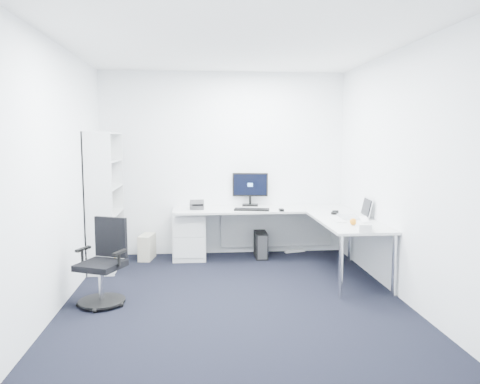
{
  "coord_description": "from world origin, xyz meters",
  "views": [
    {
      "loc": [
        -0.37,
        -4.86,
        1.75
      ],
      "look_at": [
        0.15,
        1.05,
        1.05
      ],
      "focal_mm": 35.0,
      "sensor_mm": 36.0,
      "label": 1
    }
  ],
  "objects": [
    {
      "name": "white_keyboard",
      "position": [
        1.33,
        0.72,
        0.74
      ],
      "size": [
        0.14,
        0.42,
        0.01
      ],
      "primitive_type": "cube",
      "rotation": [
        0.0,
        0.0,
        -0.04
      ],
      "color": "silver",
      "rests_on": "l_desk"
    },
    {
      "name": "monitor",
      "position": [
        0.39,
        2.01,
        0.98
      ],
      "size": [
        0.54,
        0.23,
        0.5
      ],
      "primitive_type": null,
      "rotation": [
        0.0,
        0.0,
        -0.12
      ],
      "color": "black",
      "rests_on": "l_desk"
    },
    {
      "name": "ceiling",
      "position": [
        0.0,
        0.0,
        2.7
      ],
      "size": [
        4.2,
        4.2,
        0.0
      ],
      "primitive_type": "plane",
      "color": "white"
    },
    {
      "name": "desk_phone",
      "position": [
        -0.41,
        1.74,
        0.8
      ],
      "size": [
        0.21,
        0.21,
        0.14
      ],
      "primitive_type": null,
      "rotation": [
        0.0,
        0.0,
        0.07
      ],
      "color": "#2A2B2D",
      "rests_on": "l_desk"
    },
    {
      "name": "drawer_pedestal",
      "position": [
        -0.52,
        1.84,
        0.36
      ],
      "size": [
        0.47,
        0.58,
        0.71
      ],
      "primitive_type": "cube",
      "color": "#BCBFBE",
      "rests_on": "ground"
    },
    {
      "name": "ground",
      "position": [
        0.0,
        0.0,
        0.0
      ],
      "size": [
        4.2,
        4.2,
        0.0
      ],
      "primitive_type": "plane",
      "color": "black"
    },
    {
      "name": "beige_pc_tower",
      "position": [
        -1.13,
        1.82,
        0.18
      ],
      "size": [
        0.23,
        0.4,
        0.36
      ],
      "primitive_type": "cube",
      "rotation": [
        0.0,
        0.0,
        -0.17
      ],
      "color": "#BCB7A0",
      "rests_on": "ground"
    },
    {
      "name": "laptop",
      "position": [
        1.53,
        0.86,
        0.86
      ],
      "size": [
        0.4,
        0.39,
        0.26
      ],
      "primitive_type": null,
      "rotation": [
        0.0,
        0.0,
        -0.08
      ],
      "color": "silver",
      "rests_on": "l_desk"
    },
    {
      "name": "wall_back",
      "position": [
        0.0,
        2.1,
        1.35
      ],
      "size": [
        3.6,
        0.02,
        2.7
      ],
      "primitive_type": "cube",
      "color": "white",
      "rests_on": "ground"
    },
    {
      "name": "orange_fruit",
      "position": [
        1.41,
        0.36,
        0.77
      ],
      "size": [
        0.08,
        0.08,
        0.08
      ],
      "primitive_type": "sphere",
      "color": "orange",
      "rests_on": "l_desk"
    },
    {
      "name": "wall_front",
      "position": [
        0.0,
        -2.1,
        1.35
      ],
      "size": [
        3.6,
        0.02,
        2.7
      ],
      "primitive_type": "cube",
      "color": "white",
      "rests_on": "ground"
    },
    {
      "name": "black_keyboard",
      "position": [
        0.36,
        1.57,
        0.74
      ],
      "size": [
        0.51,
        0.27,
        0.02
      ],
      "primitive_type": "cube",
      "rotation": [
        0.0,
        0.0,
        -0.21
      ],
      "color": "black",
      "rests_on": "l_desk"
    },
    {
      "name": "task_chair",
      "position": [
        -1.4,
        -0.02,
        0.45
      ],
      "size": [
        0.66,
        0.66,
        0.9
      ],
      "primitive_type": null,
      "rotation": [
        0.0,
        0.0,
        -0.42
      ],
      "color": "black",
      "rests_on": "ground"
    },
    {
      "name": "bookshelf",
      "position": [
        -1.62,
        1.45,
        0.91
      ],
      "size": [
        0.35,
        0.91,
        1.82
      ],
      "primitive_type": null,
      "color": "silver",
      "rests_on": "ground"
    },
    {
      "name": "l_desk",
      "position": [
        0.55,
        1.4,
        0.36
      ],
      "size": [
        2.5,
        1.4,
        0.73
      ],
      "primitive_type": null,
      "color": "#BCBFBE",
      "rests_on": "ground"
    },
    {
      "name": "power_strip",
      "position": [
        1.08,
        2.03,
        0.02
      ],
      "size": [
        0.33,
        0.13,
        0.04
      ],
      "primitive_type": "cube",
      "rotation": [
        0.0,
        0.0,
        0.25
      ],
      "color": "silver",
      "rests_on": "ground"
    },
    {
      "name": "black_pc_tower",
      "position": [
        0.52,
        1.77,
        0.19
      ],
      "size": [
        0.18,
        0.39,
        0.37
      ],
      "primitive_type": "cube",
      "rotation": [
        0.0,
        0.0,
        -0.02
      ],
      "color": "black",
      "rests_on": "ground"
    },
    {
      "name": "wall_right",
      "position": [
        1.8,
        0.0,
        1.35
      ],
      "size": [
        0.02,
        4.2,
        2.7
      ],
      "primitive_type": "cube",
      "color": "white",
      "rests_on": "ground"
    },
    {
      "name": "tissue_box",
      "position": [
        1.42,
        0.03,
        0.77
      ],
      "size": [
        0.18,
        0.28,
        0.09
      ],
      "primitive_type": "cube",
      "rotation": [
        0.0,
        0.0,
        -0.2
      ],
      "color": "silver",
      "rests_on": "l_desk"
    },
    {
      "name": "mouse",
      "position": [
        0.76,
        1.46,
        0.75
      ],
      "size": [
        0.06,
        0.1,
        0.03
      ],
      "primitive_type": "cube",
      "rotation": [
        0.0,
        0.0,
        -0.0
      ],
      "color": "black",
      "rests_on": "l_desk"
    },
    {
      "name": "wall_left",
      "position": [
        -1.8,
        0.0,
        1.35
      ],
      "size": [
        0.02,
        4.2,
        2.7
      ],
      "primitive_type": "cube",
      "color": "white",
      "rests_on": "ground"
    },
    {
      "name": "headphones",
      "position": [
        1.44,
        1.19,
        0.75
      ],
      "size": [
        0.19,
        0.23,
        0.05
      ],
      "primitive_type": null,
      "rotation": [
        0.0,
        0.0,
        -0.4
      ],
      "color": "black",
      "rests_on": "l_desk"
    }
  ]
}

